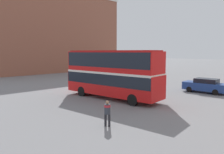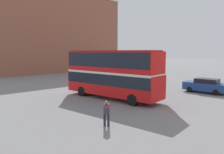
{
  "view_description": "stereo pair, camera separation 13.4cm",
  "coord_description": "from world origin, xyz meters",
  "px_view_note": "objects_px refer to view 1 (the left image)",
  "views": [
    {
      "loc": [
        16.1,
        -14.91,
        4.51
      ],
      "look_at": [
        0.96,
        -0.49,
        2.09
      ],
      "focal_mm": 35.0,
      "sensor_mm": 36.0,
      "label": 1
    },
    {
      "loc": [
        16.2,
        -14.81,
        4.51
      ],
      "look_at": [
        0.96,
        -0.49,
        2.09
      ],
      "focal_mm": 35.0,
      "sensor_mm": 36.0,
      "label": 2
    }
  ],
  "objects_px": {
    "parked_car_kerb_near": "(205,85)",
    "parked_car_kerb_far": "(128,76)",
    "double_decker_bus": "(112,71)",
    "pedestrian_foreground": "(107,111)"
  },
  "relations": [
    {
      "from": "pedestrian_foreground",
      "to": "parked_car_kerb_near",
      "type": "distance_m",
      "value": 15.28
    },
    {
      "from": "double_decker_bus",
      "to": "pedestrian_foreground",
      "type": "distance_m",
      "value": 8.25
    },
    {
      "from": "double_decker_bus",
      "to": "parked_car_kerb_near",
      "type": "height_order",
      "value": "double_decker_bus"
    },
    {
      "from": "parked_car_kerb_near",
      "to": "parked_car_kerb_far",
      "type": "distance_m",
      "value": 13.29
    },
    {
      "from": "pedestrian_foreground",
      "to": "parked_car_kerb_near",
      "type": "height_order",
      "value": "pedestrian_foreground"
    },
    {
      "from": "parked_car_kerb_near",
      "to": "parked_car_kerb_far",
      "type": "xyz_separation_m",
      "value": [
        -13.17,
        1.77,
        -0.07
      ]
    },
    {
      "from": "double_decker_bus",
      "to": "pedestrian_foreground",
      "type": "bearing_deg",
      "value": -52.49
    },
    {
      "from": "double_decker_bus",
      "to": "pedestrian_foreground",
      "type": "height_order",
      "value": "double_decker_bus"
    },
    {
      "from": "double_decker_bus",
      "to": "pedestrian_foreground",
      "type": "xyz_separation_m",
      "value": [
        5.65,
        -5.77,
        -1.68
      ]
    },
    {
      "from": "pedestrian_foreground",
      "to": "parked_car_kerb_far",
      "type": "bearing_deg",
      "value": 8.27
    }
  ]
}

